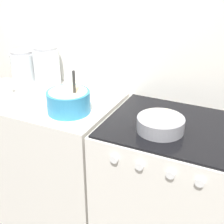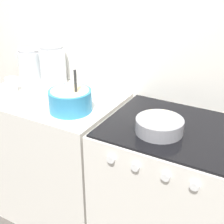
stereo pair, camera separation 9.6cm
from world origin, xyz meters
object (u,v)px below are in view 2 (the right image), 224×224
object	(u,v)px
storage_jar_middle	(53,68)
tin_can	(11,85)
baking_pan	(159,125)
stove	(168,195)
mixing_bowl	(70,99)
storage_jar_left	(31,66)

from	to	relation	value
storage_jar_middle	tin_can	world-z (taller)	storage_jar_middle
tin_can	baking_pan	bearing A→B (deg)	-1.67
stove	mixing_bowl	world-z (taller)	mixing_bowl
storage_jar_left	storage_jar_middle	xyz separation A→B (m)	(0.20, -0.00, 0.02)
stove	mixing_bowl	size ratio (longest dim) A/B	3.61
mixing_bowl	stove	bearing A→B (deg)	9.91
mixing_bowl	tin_can	distance (m)	0.50
baking_pan	storage_jar_left	distance (m)	1.12
mixing_bowl	baking_pan	xyz separation A→B (m)	(0.53, 0.01, -0.03)
storage_jar_left	tin_can	bearing A→B (deg)	-76.50
stove	storage_jar_left	distance (m)	1.27
mixing_bowl	storage_jar_middle	size ratio (longest dim) A/B	0.93
storage_jar_left	baking_pan	bearing A→B (deg)	-14.66
baking_pan	tin_can	world-z (taller)	tin_can
mixing_bowl	storage_jar_middle	bearing A→B (deg)	140.19
storage_jar_left	tin_can	distance (m)	0.26
mixing_bowl	storage_jar_middle	world-z (taller)	storage_jar_middle
baking_pan	tin_can	size ratio (longest dim) A/B	2.46
baking_pan	storage_jar_middle	bearing A→B (deg)	162.17
mixing_bowl	storage_jar_left	world-z (taller)	mixing_bowl
storage_jar_middle	storage_jar_left	bearing A→B (deg)	180.00
storage_jar_middle	tin_can	xyz separation A→B (m)	(-0.14, -0.25, -0.06)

